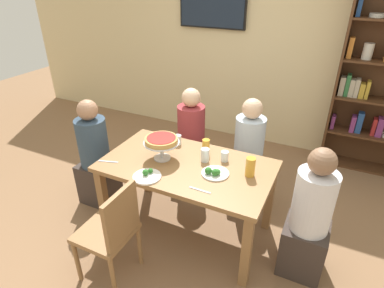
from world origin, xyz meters
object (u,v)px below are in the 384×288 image
water_glass_clear_spare (225,156)px  dining_table (187,174)px  chair_near_left (112,230)px  beer_glass_amber_tall (250,167)px  diner_far_left (191,144)px  diner_head_west (96,160)px  deep_dish_pizza_stand (161,142)px  water_glass_clear_far (178,140)px  salad_plate_near_diner (147,176)px  television (212,5)px  beer_glass_amber_short (206,147)px  diner_head_east (308,223)px  cutlery_knife_near (108,162)px  cutlery_fork_near (200,190)px  water_glass_clear_near (205,155)px  salad_plate_far_diner (214,173)px  diner_far_right (248,158)px

water_glass_clear_spare → dining_table: bearing=-144.3°
chair_near_left → beer_glass_amber_tall: bearing=-45.8°
diner_far_left → dining_table: bearing=23.4°
diner_head_west → deep_dish_pizza_stand: bearing=-1.5°
water_glass_clear_far → salad_plate_near_diner: bearing=-86.3°
television → water_glass_clear_spare: 2.37m
diner_far_left → water_glass_clear_far: 0.55m
chair_near_left → diner_far_left: bearing=1.8°
television → diner_far_left: (0.35, -1.36, -1.32)m
deep_dish_pizza_stand → water_glass_clear_far: (-0.00, 0.30, -0.12)m
beer_glass_amber_short → water_glass_clear_far: size_ratio=1.54×
dining_table → water_glass_clear_far: 0.40m
deep_dish_pizza_stand → water_glass_clear_spare: bearing=21.8°
diner_head_east → chair_near_left: diner_head_east is taller
dining_table → cutlery_knife_near: (-0.64, -0.27, 0.10)m
salad_plate_near_diner → cutlery_fork_near: salad_plate_near_diner is taller
salad_plate_near_diner → beer_glass_amber_short: beer_glass_amber_short is taller
beer_glass_amber_short → water_glass_clear_near: (0.04, -0.12, -0.01)m
deep_dish_pizza_stand → beer_glass_amber_short: (0.32, 0.24, -0.10)m
chair_near_left → water_glass_clear_far: (0.03, 1.01, 0.30)m
deep_dish_pizza_stand → salad_plate_far_diner: deep_dish_pizza_stand is taller
salad_plate_near_diner → cutlery_knife_near: (-0.44, 0.05, -0.01)m
water_glass_clear_far → water_glass_clear_spare: 0.52m
diner_head_east → water_glass_clear_spare: bearing=-14.1°
beer_glass_amber_short → cutlery_knife_near: (-0.71, -0.50, -0.07)m
television → cutlery_knife_near: 2.60m
diner_head_east → water_glass_clear_spare: 0.86m
water_glass_clear_far → beer_glass_amber_tall: bearing=-15.6°
diner_far_right → diner_head_west: bearing=-63.0°
diner_head_east → cutlery_fork_near: (-0.80, -0.29, 0.25)m
salad_plate_near_diner → beer_glass_amber_tall: (0.74, 0.39, 0.07)m
cutlery_knife_near → diner_far_left: bearing=55.6°
diner_head_west → beer_glass_amber_short: 1.20m
beer_glass_amber_short → diner_head_east: bearing=-13.5°
diner_far_right → television: bearing=-143.7°
diner_far_right → beer_glass_amber_short: diner_far_right is taller
television → cutlery_fork_near: bearing=-68.8°
dining_table → television: bearing=107.7°
diner_far_right → water_glass_clear_spare: 0.61m
water_glass_clear_far → salad_plate_far_diner: bearing=-33.1°
cutlery_fork_near → cutlery_knife_near: (-0.90, 0.03, 0.00)m
television → diner_head_west: size_ratio=0.81×
diner_head_west → water_glass_clear_near: bearing=5.1°
water_glass_clear_near → diner_far_right: bearing=70.0°
beer_glass_amber_short → water_glass_clear_far: (-0.32, 0.05, -0.03)m
beer_glass_amber_short → cutlery_fork_near: (0.18, -0.53, -0.07)m
television → chair_near_left: bearing=-82.0°
dining_table → salad_plate_far_diner: 0.30m
diner_far_right → cutlery_fork_near: bearing=-4.7°
television → diner_far_right: size_ratio=0.81×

